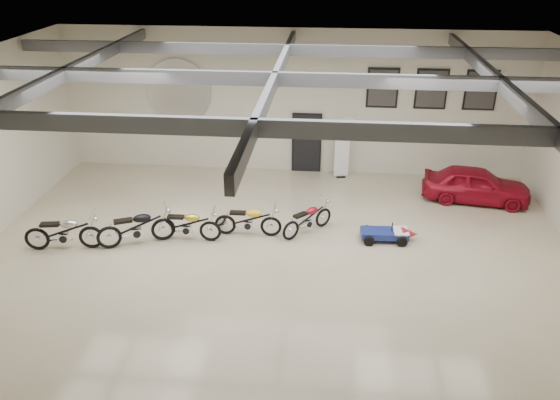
# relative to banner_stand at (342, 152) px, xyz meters

# --- Properties ---
(floor) EXTENTS (16.00, 12.00, 0.01)m
(floor) POSITION_rel_banner_stand_xyz_m (-1.75, -5.50, -0.95)
(floor) COLOR #C1B393
(floor) RESTS_ON ground
(ceiling) EXTENTS (16.00, 12.00, 0.01)m
(ceiling) POSITION_rel_banner_stand_xyz_m (-1.75, -5.50, 4.05)
(ceiling) COLOR slate
(ceiling) RESTS_ON back_wall
(back_wall) EXTENTS (16.00, 0.02, 5.00)m
(back_wall) POSITION_rel_banner_stand_xyz_m (-1.75, 0.50, 1.55)
(back_wall) COLOR beige
(back_wall) RESTS_ON floor
(ceiling_beams) EXTENTS (15.80, 11.80, 0.32)m
(ceiling_beams) POSITION_rel_banner_stand_xyz_m (-1.75, -5.50, 3.80)
(ceiling_beams) COLOR #54565B
(ceiling_beams) RESTS_ON ceiling
(door) EXTENTS (0.92, 0.08, 2.10)m
(door) POSITION_rel_banner_stand_xyz_m (-1.25, 0.45, 0.10)
(door) COLOR black
(door) RESTS_ON back_wall
(logo_plaque) EXTENTS (2.30, 0.06, 1.16)m
(logo_plaque) POSITION_rel_banner_stand_xyz_m (-5.75, 0.45, 1.85)
(logo_plaque) COLOR silver
(logo_plaque) RESTS_ON back_wall
(poster_left) EXTENTS (1.05, 0.08, 1.35)m
(poster_left) POSITION_rel_banner_stand_xyz_m (1.25, 0.46, 2.15)
(poster_left) COLOR black
(poster_left) RESTS_ON back_wall
(poster_mid) EXTENTS (1.05, 0.08, 1.35)m
(poster_mid) POSITION_rel_banner_stand_xyz_m (2.85, 0.46, 2.15)
(poster_mid) COLOR black
(poster_mid) RESTS_ON back_wall
(poster_right) EXTENTS (1.05, 0.08, 1.35)m
(poster_right) POSITION_rel_banner_stand_xyz_m (4.45, 0.46, 2.15)
(poster_right) COLOR black
(poster_right) RESTS_ON back_wall
(oil_sign) EXTENTS (0.72, 0.10, 0.72)m
(oil_sign) POSITION_rel_banner_stand_xyz_m (0.15, 0.45, 0.75)
(oil_sign) COLOR white
(oil_sign) RESTS_ON back_wall
(banner_stand) EXTENTS (0.55, 0.31, 1.89)m
(banner_stand) POSITION_rel_banner_stand_xyz_m (0.00, 0.00, 0.00)
(banner_stand) COLOR white
(banner_stand) RESTS_ON floor
(motorcycle_silver) EXTENTS (2.12, 0.95, 1.06)m
(motorcycle_silver) POSITION_rel_banner_stand_xyz_m (-7.48, -5.61, -0.41)
(motorcycle_silver) COLOR silver
(motorcycle_silver) RESTS_ON floor
(motorcycle_black) EXTENTS (2.15, 1.42, 1.08)m
(motorcycle_black) POSITION_rel_banner_stand_xyz_m (-5.62, -5.18, -0.41)
(motorcycle_black) COLOR silver
(motorcycle_black) RESTS_ON floor
(motorcycle_gold) EXTENTS (1.89, 0.59, 0.98)m
(motorcycle_gold) POSITION_rel_banner_stand_xyz_m (-4.30, -4.82, -0.45)
(motorcycle_gold) COLOR silver
(motorcycle_gold) RESTS_ON floor
(motorcycle_yellow) EXTENTS (1.87, 0.59, 0.97)m
(motorcycle_yellow) POSITION_rel_banner_stand_xyz_m (-2.65, -4.39, -0.46)
(motorcycle_yellow) COLOR silver
(motorcycle_yellow) RESTS_ON floor
(motorcycle_red) EXTENTS (1.65, 1.63, 0.92)m
(motorcycle_red) POSITION_rel_banner_stand_xyz_m (-0.98, -4.11, -0.49)
(motorcycle_red) COLOR silver
(motorcycle_red) RESTS_ON floor
(go_kart) EXTENTS (1.63, 0.80, 0.58)m
(go_kart) POSITION_rel_banner_stand_xyz_m (1.32, -4.34, -0.66)
(go_kart) COLOR navy
(go_kart) RESTS_ON floor
(vintage_car) EXTENTS (1.80, 3.46, 1.13)m
(vintage_car) POSITION_rel_banner_stand_xyz_m (4.25, -1.50, -0.38)
(vintage_car) COLOR maroon
(vintage_car) RESTS_ON floor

